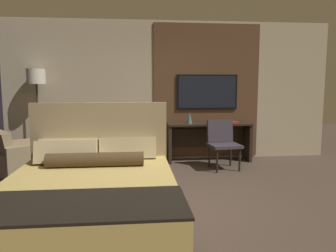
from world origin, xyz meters
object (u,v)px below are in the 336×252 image
object	(u,v)px
desk	(208,135)
floor_lamp	(36,84)
bed	(91,197)
vase_tall	(190,118)
tv	(207,92)
desk_chair	(222,140)
book	(232,122)
armchair_by_window	(22,160)

from	to	relation	value
desk	floor_lamp	distance (m)	3.46
bed	vase_tall	distance (m)	3.31
bed	tv	xyz separation A→B (m)	(1.95, 3.16, 1.05)
bed	desk	distance (m)	3.56
vase_tall	desk_chair	bearing A→B (deg)	-44.94
vase_tall	book	world-z (taller)	vase_tall
desk	armchair_by_window	bearing A→B (deg)	-167.60
book	tv	bearing A→B (deg)	150.67
bed	vase_tall	bearing A→B (deg)	61.70
bed	book	world-z (taller)	bed
bed	floor_lamp	distance (m)	3.49
tv	bed	bearing A→B (deg)	-121.71
desk_chair	vase_tall	xyz separation A→B (m)	(-0.52, 0.52, 0.36)
floor_lamp	book	world-z (taller)	floor_lamp
armchair_by_window	book	size ratio (longest dim) A/B	4.25
tv	desk_chair	world-z (taller)	tv
tv	desk_chair	xyz separation A→B (m)	(0.12, -0.81, -0.86)
desk	book	size ratio (longest dim) A/B	6.47
armchair_by_window	bed	bearing A→B (deg)	175.70
desk_chair	vase_tall	distance (m)	0.82
bed	armchair_by_window	distance (m)	2.65
tv	book	xyz separation A→B (m)	(0.47, -0.26, -0.60)
floor_lamp	vase_tall	distance (m)	2.98
desk_chair	book	distance (m)	0.70
desk	book	xyz separation A→B (m)	(0.47, -0.07, 0.27)
bed	book	distance (m)	3.80
floor_lamp	desk	bearing A→B (deg)	-0.20
tv	book	world-z (taller)	tv
bed	desk	bearing A→B (deg)	56.67
vase_tall	book	xyz separation A→B (m)	(0.87, 0.02, -0.10)
tv	floor_lamp	world-z (taller)	floor_lamp
desk	floor_lamp	bearing A→B (deg)	179.80
armchair_by_window	vase_tall	distance (m)	3.12
tv	armchair_by_window	xyz separation A→B (m)	(-3.39, -0.94, -1.12)
desk	desk_chair	size ratio (longest dim) A/B	1.88
desk	tv	distance (m)	0.89
bed	desk_chair	size ratio (longest dim) A/B	2.56
armchair_by_window	tv	bearing A→B (deg)	-111.77
armchair_by_window	desk	bearing A→B (deg)	-114.82
desk_chair	floor_lamp	distance (m)	3.63
tv	armchair_by_window	size ratio (longest dim) A/B	1.14
desk	armchair_by_window	world-z (taller)	armchair_by_window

